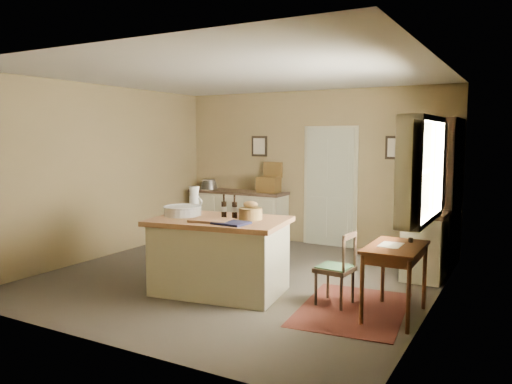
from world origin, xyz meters
TOP-DOWN VIEW (x-y plane):
  - ground at (0.00, 0.00)m, footprint 5.00×5.00m
  - wall_back at (0.00, 2.50)m, footprint 5.00×0.10m
  - wall_front at (0.00, -2.50)m, footprint 5.00×0.10m
  - wall_left at (-2.50, 0.00)m, footprint 0.10×5.00m
  - wall_right at (2.50, 0.00)m, footprint 0.10×5.00m
  - ceiling at (0.00, 0.00)m, footprint 5.00×5.00m
  - door at (0.35, 2.47)m, footprint 0.97×0.06m
  - framed_prints at (0.20, 2.48)m, footprint 2.82×0.02m
  - window at (2.42, -0.20)m, footprint 0.25×1.99m
  - work_island at (0.12, -0.68)m, footprint 1.74×1.27m
  - sideboard at (-1.34, 2.20)m, footprint 1.89×0.54m
  - rug at (1.75, -0.50)m, footprint 1.26×1.70m
  - writing_desk at (2.20, -0.50)m, footprint 0.54×0.88m
  - desk_chair at (1.52, -0.44)m, footprint 0.41×0.41m
  - right_cabinet at (2.20, 1.26)m, footprint 0.54×0.96m
  - shelving_unit at (2.36, 1.95)m, footprint 0.37×0.97m

SIDE VIEW (x-z plane):
  - ground at x=0.00m, z-range 0.00..0.00m
  - rug at x=1.75m, z-range 0.00..0.01m
  - desk_chair at x=1.52m, z-range 0.00..0.82m
  - right_cabinet at x=2.20m, z-range -0.04..0.95m
  - sideboard at x=-1.34m, z-range -0.11..1.07m
  - work_island at x=0.12m, z-range -0.12..1.08m
  - writing_desk at x=2.20m, z-range 0.26..1.08m
  - door at x=0.35m, z-range 0.00..2.11m
  - shelving_unit at x=2.36m, z-range 0.00..2.16m
  - wall_back at x=0.00m, z-range 0.00..2.70m
  - wall_front at x=0.00m, z-range 0.00..2.70m
  - wall_left at x=-2.50m, z-range 0.00..2.70m
  - wall_right at x=2.50m, z-range 0.00..2.70m
  - window at x=2.42m, z-range 0.99..2.11m
  - framed_prints at x=0.20m, z-range 1.53..1.91m
  - ceiling at x=0.00m, z-range 2.70..2.70m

